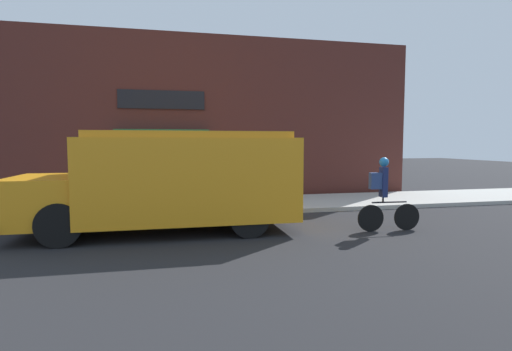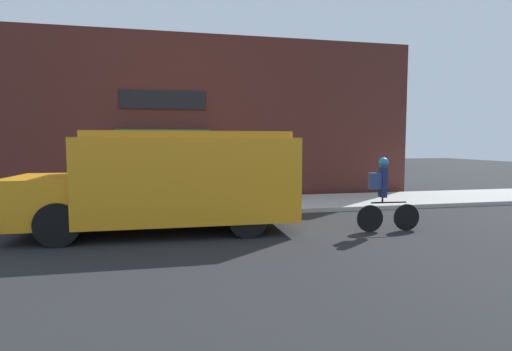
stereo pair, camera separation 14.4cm
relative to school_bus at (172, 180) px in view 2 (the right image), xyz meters
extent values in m
plane|color=#232326|center=(0.24, 1.58, -1.16)|extent=(70.00, 70.00, 0.00)
cube|color=#ADAAA3|center=(0.24, 3.06, -1.10)|extent=(28.00, 2.96, 0.12)
cube|color=#4C231E|center=(0.24, 4.90, 1.67)|extent=(17.16, 0.18, 5.65)
cube|color=black|center=(-0.22, 4.79, 2.24)|extent=(2.81, 0.05, 0.61)
cube|color=#235633|center=(-0.22, 4.42, 1.19)|extent=(2.95, 0.79, 0.10)
cube|color=orange|center=(0.39, 0.00, 0.03)|extent=(4.57, 2.20, 1.78)
cube|color=orange|center=(-2.57, 0.02, -0.37)|extent=(1.38, 1.99, 0.98)
cube|color=orange|center=(0.39, 0.00, 0.98)|extent=(4.21, 2.02, 0.13)
cube|color=black|center=(-3.21, 0.03, -0.76)|extent=(0.14, 2.11, 0.24)
cube|color=red|center=(-0.85, 1.33, 0.12)|extent=(0.03, 0.44, 0.44)
cylinder|color=black|center=(-2.12, 0.94, -0.74)|extent=(0.85, 0.27, 0.85)
cylinder|color=black|center=(-2.13, -0.90, -0.74)|extent=(0.85, 0.27, 0.85)
cylinder|color=black|center=(1.55, 0.90, -0.74)|extent=(0.85, 0.27, 0.85)
cylinder|color=black|center=(1.53, -0.93, -0.74)|extent=(0.85, 0.27, 0.85)
cylinder|color=black|center=(5.14, -1.05, -0.86)|extent=(0.60, 0.07, 0.60)
cylinder|color=black|center=(4.27, -1.01, -0.86)|extent=(0.60, 0.07, 0.60)
cylinder|color=black|center=(4.71, -1.03, -0.51)|extent=(0.83, 0.08, 0.04)
cylinder|color=black|center=(4.55, -1.02, -0.45)|extent=(0.04, 0.04, 0.12)
cube|color=navy|center=(4.55, -1.02, -0.05)|extent=(0.13, 0.21, 0.67)
sphere|color=#2375B7|center=(4.55, -1.02, 0.39)|extent=(0.21, 0.21, 0.21)
cube|color=navy|center=(4.36, -1.01, -0.02)|extent=(0.27, 0.15, 0.36)
cylinder|color=#38383D|center=(-0.23, 3.55, -0.67)|extent=(0.60, 0.60, 0.73)
cylinder|color=black|center=(-0.23, 3.55, -0.28)|extent=(0.62, 0.62, 0.04)
camera|label=1|loc=(-0.17, -8.95, 0.81)|focal=28.00mm
camera|label=2|loc=(-0.02, -8.98, 0.81)|focal=28.00mm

